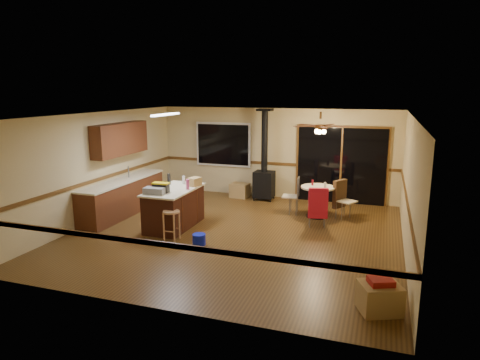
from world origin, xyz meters
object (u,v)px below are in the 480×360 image
at_px(toolbox_black, 161,188).
at_px(box_corner_a, 380,298).
at_px(chair_left, 295,191).
at_px(dining_table, 317,196).
at_px(kitchen_island, 174,208).
at_px(chair_near, 318,203).
at_px(toolbox_grey, 155,191).
at_px(bar_stool, 172,225).
at_px(chair_right, 341,194).
at_px(blue_bucket, 199,239).
at_px(box_under_window, 240,190).
at_px(wood_stove, 264,175).
at_px(box_corner_b, 374,297).

xyz_separation_m(toolbox_black, box_corner_a, (4.68, -2.17, -0.78)).
bearing_deg(chair_left, dining_table, -10.53).
height_order(kitchen_island, dining_table, kitchen_island).
distance_m(toolbox_black, chair_near, 3.55).
relative_size(kitchen_island, toolbox_black, 4.89).
bearing_deg(toolbox_grey, dining_table, 36.78).
xyz_separation_m(toolbox_black, bar_stool, (0.46, -0.44, -0.68)).
xyz_separation_m(chair_near, chair_right, (0.40, 1.02, 0.00)).
relative_size(chair_left, chair_near, 0.74).
bearing_deg(bar_stool, toolbox_black, 136.56).
height_order(blue_bucket, chair_left, chair_left).
bearing_deg(box_under_window, wood_stove, -3.78).
height_order(chair_left, chair_right, same).
bearing_deg(wood_stove, chair_right, -25.60).
bearing_deg(box_corner_a, chair_right, 102.66).
xyz_separation_m(wood_stove, box_corner_b, (3.20, -5.50, -0.56)).
xyz_separation_m(toolbox_grey, dining_table, (3.18, 2.38, -0.44)).
height_order(toolbox_grey, box_corner_b, toolbox_grey).
distance_m(toolbox_grey, box_under_window, 3.80).
bearing_deg(box_corner_b, box_under_window, 125.47).
relative_size(kitchen_island, chair_right, 2.40).
relative_size(box_under_window, box_corner_a, 0.94).
height_order(wood_stove, chair_left, wood_stove).
distance_m(dining_table, chair_near, 0.89).
bearing_deg(wood_stove, kitchen_island, -113.09).
height_order(toolbox_black, blue_bucket, toolbox_black).
height_order(toolbox_grey, box_corner_a, toolbox_grey).
height_order(toolbox_black, box_under_window, toolbox_black).
bearing_deg(bar_stool, box_under_window, 87.22).
xyz_separation_m(wood_stove, chair_right, (2.25, -1.08, -0.13)).
xyz_separation_m(dining_table, chair_right, (0.54, 0.14, 0.07)).
bearing_deg(box_corner_a, toolbox_black, 155.12).
height_order(blue_bucket, dining_table, dining_table).
xyz_separation_m(toolbox_black, chair_left, (2.53, 2.32, -0.41)).
bearing_deg(kitchen_island, box_corner_b, -28.58).
distance_m(kitchen_island, box_corner_a, 5.24).
xyz_separation_m(dining_table, box_under_window, (-2.47, 1.27, -0.32)).
relative_size(toolbox_grey, box_corner_b, 1.09).
xyz_separation_m(chair_left, box_corner_a, (2.15, -4.49, -0.38)).
relative_size(kitchen_island, box_under_window, 3.23).
distance_m(box_corner_a, box_corner_b, 0.13).
xyz_separation_m(bar_stool, chair_left, (2.06, 2.76, 0.27)).
distance_m(blue_bucket, box_under_window, 4.04).
bearing_deg(wood_stove, chair_near, -48.59).
relative_size(blue_bucket, dining_table, 0.33).
relative_size(toolbox_grey, box_corner_a, 0.82).
bearing_deg(chair_near, toolbox_black, -157.89).
xyz_separation_m(kitchen_island, chair_near, (3.15, 0.95, 0.14)).
xyz_separation_m(bar_stool, box_under_window, (0.19, 3.92, -0.11)).
height_order(wood_stove, toolbox_black, wood_stove).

